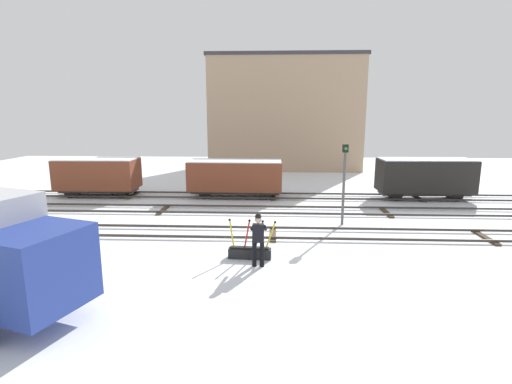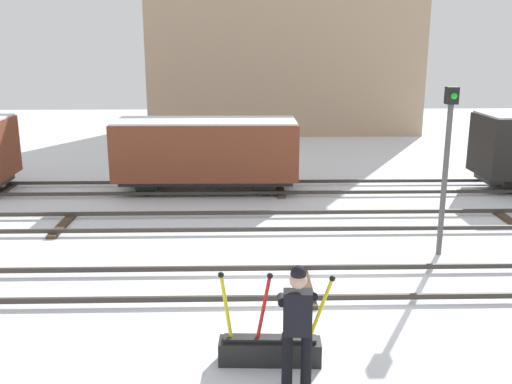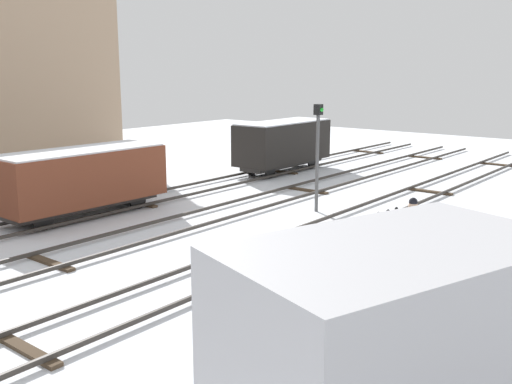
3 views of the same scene
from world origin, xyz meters
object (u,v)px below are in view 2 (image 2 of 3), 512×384
switch_lever_frame (270,347)px  signal_post (447,154)px  rail_worker (297,320)px  freight_car_back_track (206,150)px

switch_lever_frame → signal_post: (4.02, 4.44, 2.04)m
rail_worker → freight_car_back_track: 11.06m
rail_worker → signal_post: (3.70, 5.15, 1.24)m
signal_post → switch_lever_frame: bearing=-132.2°
switch_lever_frame → freight_car_back_track: bearing=101.2°
signal_post → freight_car_back_track: 8.04m
switch_lever_frame → freight_car_back_track: size_ratio=0.30×
switch_lever_frame → freight_car_back_track: (-1.51, 10.20, 1.07)m
switch_lever_frame → rail_worker: (0.32, -0.71, 0.80)m
switch_lever_frame → rail_worker: 1.12m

